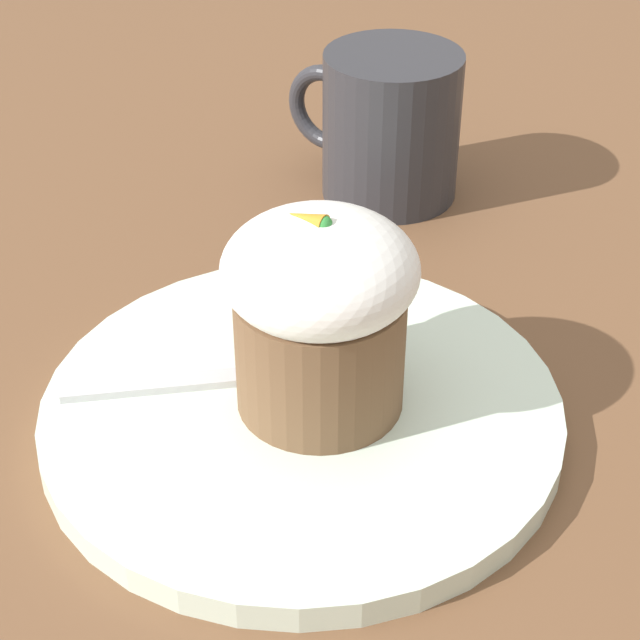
# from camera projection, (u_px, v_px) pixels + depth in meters

# --- Properties ---
(ground_plane) EXTENTS (4.00, 4.00, 0.00)m
(ground_plane) POSITION_uv_depth(u_px,v_px,m) (302.00, 423.00, 0.50)
(ground_plane) COLOR brown
(dessert_plate) EXTENTS (0.24, 0.24, 0.01)m
(dessert_plate) POSITION_uv_depth(u_px,v_px,m) (302.00, 412.00, 0.49)
(dessert_plate) COLOR silver
(dessert_plate) RESTS_ON ground_plane
(carrot_cake) EXTENTS (0.08, 0.08, 0.10)m
(carrot_cake) POSITION_uv_depth(u_px,v_px,m) (320.00, 310.00, 0.46)
(carrot_cake) COLOR brown
(carrot_cake) RESTS_ON dessert_plate
(spoon) EXTENTS (0.11, 0.10, 0.01)m
(spoon) POSITION_uv_depth(u_px,v_px,m) (250.00, 375.00, 0.50)
(spoon) COLOR silver
(spoon) RESTS_ON dessert_plate
(coffee_cup) EXTENTS (0.12, 0.08, 0.09)m
(coffee_cup) POSITION_uv_depth(u_px,v_px,m) (388.00, 125.00, 0.65)
(coffee_cup) COLOR #2D2D33
(coffee_cup) RESTS_ON ground_plane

